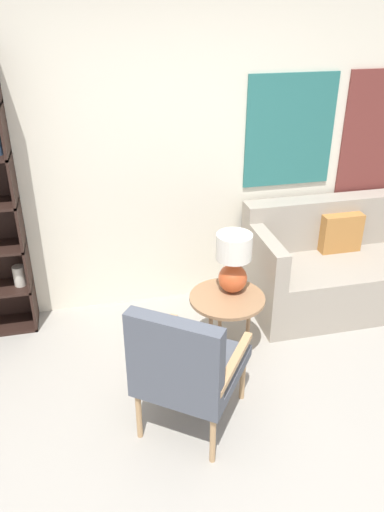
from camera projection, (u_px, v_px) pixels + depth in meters
ground_plane at (219, 480)px, 2.85m from camera, size 14.00×14.00×0.00m
wall_back at (161, 151)px, 3.98m from camera, size 6.40×0.08×2.70m
armchair at (185, 365)px, 2.94m from camera, size 0.84×0.86×0.93m
couch at (342, 267)px, 4.38m from camera, size 1.66×0.82×0.90m
side_table at (227, 302)px, 3.67m from camera, size 0.56×0.56×0.50m
table_lamp at (233, 260)px, 3.60m from camera, size 0.26×0.26×0.46m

